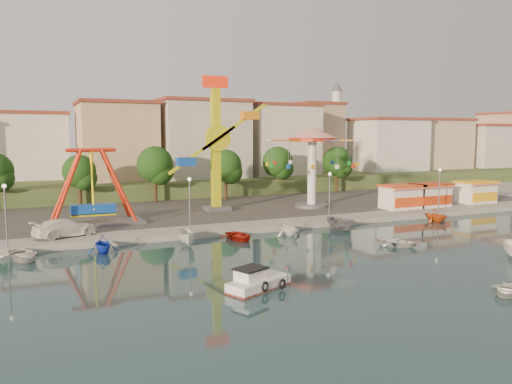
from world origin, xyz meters
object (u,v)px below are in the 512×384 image
pirate_ship_ride (92,188)px  kamikaze_tower (220,148)px  rowboat_a (399,242)px  wave_swinger (312,149)px  van (65,228)px  cabin_motorboat (257,283)px

pirate_ship_ride → kamikaze_tower: size_ratio=0.61×
pirate_ship_ride → kamikaze_tower: kamikaze_tower is taller
pirate_ship_ride → rowboat_a: (23.90, -19.76, -4.05)m
kamikaze_tower → rowboat_a: (8.30, -23.41, -8.03)m
pirate_ship_ride → rowboat_a: 31.28m
wave_swinger → van: wave_swinger is taller
kamikaze_tower → cabin_motorboat: bearing=-106.1°
kamikaze_tower → wave_swinger: (11.83, -2.32, -0.18)m
wave_swinger → van: bearing=-166.9°
pirate_ship_ride → kamikaze_tower: 16.52m
kamikaze_tower → wave_swinger: size_ratio=1.42×
wave_swinger → pirate_ship_ride: bearing=-177.2°
pirate_ship_ride → van: pirate_ship_ride is taller
cabin_motorboat → rowboat_a: size_ratio=1.43×
wave_swinger → cabin_motorboat: 34.89m
wave_swinger → rowboat_a: bearing=-99.5°
kamikaze_tower → van: 22.19m
pirate_ship_ride → van: 7.28m
kamikaze_tower → cabin_motorboat: (-8.52, -29.57, -7.95)m
pirate_ship_ride → kamikaze_tower: (15.61, 3.65, 3.98)m
kamikaze_tower → rowboat_a: kamikaze_tower is taller
rowboat_a → cabin_motorboat: bearing=160.6°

